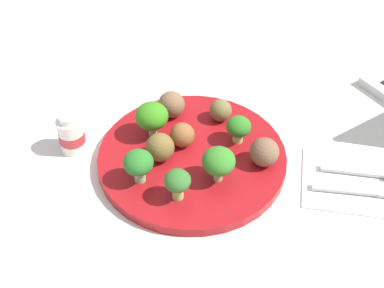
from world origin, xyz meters
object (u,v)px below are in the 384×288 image
object	(u,v)px
meatball_mid_right	(160,147)
meatball_front_right	(182,135)
broccoli_floret_back_right	(239,127)
meatball_back_left	(171,104)
broccoli_floret_center	(152,116)
plate	(192,158)
broccoli_floret_front_right	(138,163)
yogurt_bottle	(71,134)
knife	(369,190)
broccoli_floret_back_left	(178,182)
napkin	(362,183)
meatball_far_rim	(221,110)
fork	(368,172)
broccoli_floret_far_rim	(219,162)
meatball_center	(264,152)

from	to	relation	value
meatball_mid_right	meatball_front_right	world-z (taller)	meatball_mid_right
broccoli_floret_back_right	meatball_back_left	bearing A→B (deg)	165.15
broccoli_floret_back_right	meatball_front_right	xyz separation A→B (m)	(-0.08, -0.03, -0.01)
meatball_mid_right	meatball_back_left	bearing A→B (deg)	98.16
broccoli_floret_center	meatball_front_right	distance (m)	0.05
plate	broccoli_floret_front_right	xyz separation A→B (m)	(-0.06, -0.07, 0.04)
broccoli_floret_front_right	yogurt_bottle	world-z (taller)	broccoli_floret_front_right
meatball_front_right	broccoli_floret_center	bearing A→B (deg)	171.11
plate	knife	bearing A→B (deg)	1.59
broccoli_floret_center	broccoli_floret_front_right	world-z (taller)	broccoli_floret_center
broccoli_floret_front_right	meatball_mid_right	xyz separation A→B (m)	(0.01, 0.05, -0.01)
broccoli_floret_center	broccoli_floret_back_left	size ratio (longest dim) A/B	1.21
knife	napkin	bearing A→B (deg)	118.15
meatball_far_rim	yogurt_bottle	bearing A→B (deg)	-150.93
broccoli_floret_back_left	meatball_back_left	world-z (taller)	broccoli_floret_back_left
meatball_back_left	meatball_front_right	size ratio (longest dim) A/B	1.15
meatball_back_left	fork	distance (m)	0.31
broccoli_floret_back_right	knife	distance (m)	0.21
meatball_far_rim	napkin	size ratio (longest dim) A/B	0.21
meatball_mid_right	meatball_far_rim	bearing A→B (deg)	60.09
broccoli_floret_far_rim	meatball_back_left	bearing A→B (deg)	132.36
broccoli_floret_back_left	knife	size ratio (longest dim) A/B	0.33
plate	meatball_far_rim	xyz separation A→B (m)	(0.02, 0.09, 0.03)
meatball_front_right	broccoli_floret_back_right	bearing A→B (deg)	21.16
broccoli_floret_center	yogurt_bottle	distance (m)	0.12
napkin	yogurt_bottle	size ratio (longest dim) A/B	2.56
broccoli_floret_back_left	broccoli_floret_front_right	world-z (taller)	broccoli_floret_front_right
broccoli_floret_back_right	meatball_center	size ratio (longest dim) A/B	1.03
broccoli_floret_front_right	meatball_back_left	bearing A→B (deg)	90.22
broccoli_floret_center	knife	distance (m)	0.33
broccoli_floret_far_rim	meatball_mid_right	xyz separation A→B (m)	(-0.09, 0.02, -0.01)
meatball_mid_right	meatball_front_right	xyz separation A→B (m)	(0.02, 0.04, -0.00)
meatball_center	broccoli_floret_center	bearing A→B (deg)	175.87
meatball_front_right	napkin	bearing A→B (deg)	1.65
broccoli_floret_back_right	napkin	world-z (taller)	broccoli_floret_back_right
broccoli_floret_back_left	napkin	xyz separation A→B (m)	(0.24, 0.11, -0.04)
plate	fork	xyz separation A→B (m)	(0.25, 0.04, -0.00)
meatball_far_rim	yogurt_bottle	xyz separation A→B (m)	(-0.20, -0.11, -0.00)
broccoli_floret_center	broccoli_floret_back_right	distance (m)	0.13
meatball_center	napkin	xyz separation A→B (m)	(0.14, 0.01, -0.03)
broccoli_floret_far_rim	knife	distance (m)	0.22
meatball_center	meatball_far_rim	xyz separation A→B (m)	(-0.08, 0.08, -0.00)
broccoli_floret_center	meatball_mid_right	world-z (taller)	broccoli_floret_center
broccoli_floret_far_rim	napkin	bearing A→B (deg)	17.38
broccoli_floret_center	meatball_center	world-z (taller)	broccoli_floret_center
meatball_center	broccoli_floret_back_right	bearing A→B (deg)	142.59
napkin	knife	world-z (taller)	knife
broccoli_floret_back_right	fork	xyz separation A→B (m)	(0.20, -0.00, -0.04)
meatball_mid_right	knife	bearing A→B (deg)	5.33
meatball_mid_right	yogurt_bottle	world-z (taller)	yogurt_bottle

